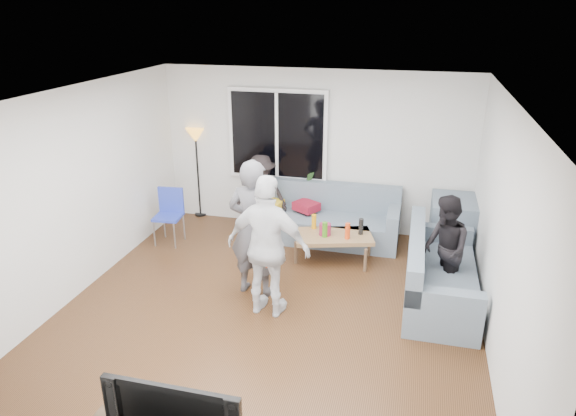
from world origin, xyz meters
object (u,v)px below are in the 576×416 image
(coffee_table, at_px, (333,247))
(floor_lamp, at_px, (198,173))
(player_right, at_px, (268,247))
(spectator_right, at_px, (444,249))
(side_chair, at_px, (168,217))
(television, at_px, (179,410))
(spectator_back, at_px, (261,195))
(sofa_back_section, at_px, (325,214))
(sofa_right_section, at_px, (442,268))
(player_left, at_px, (254,229))

(coffee_table, height_order, floor_lamp, floor_lamp)
(player_right, relative_size, spectator_right, 1.27)
(side_chair, height_order, television, television)
(coffee_table, xyz_separation_m, side_chair, (-2.58, -0.06, 0.23))
(coffee_table, bearing_deg, spectator_back, 151.52)
(coffee_table, height_order, television, television)
(sofa_back_section, height_order, television, television)
(television, bearing_deg, spectator_back, 99.82)
(sofa_back_section, relative_size, sofa_right_section, 1.15)
(spectator_back, bearing_deg, player_right, -72.91)
(floor_lamp, height_order, television, floor_lamp)
(sofa_back_section, distance_m, coffee_table, 0.75)
(coffee_table, relative_size, spectator_back, 0.84)
(player_right, height_order, television, player_right)
(sofa_back_section, distance_m, floor_lamp, 2.40)
(coffee_table, relative_size, player_right, 0.63)
(sofa_back_section, relative_size, spectator_back, 1.76)
(floor_lamp, height_order, player_right, player_right)
(player_left, height_order, spectator_right, player_left)
(sofa_right_section, height_order, spectator_back, spectator_back)
(player_left, xyz_separation_m, spectator_back, (-0.46, 1.85, -0.24))
(coffee_table, height_order, spectator_back, spectator_back)
(player_right, distance_m, television, 2.53)
(side_chair, distance_m, player_right, 2.59)
(side_chair, xyz_separation_m, player_left, (1.75, -1.10, 0.46))
(sofa_right_section, xyz_separation_m, floor_lamp, (-4.07, 1.88, 0.36))
(floor_lamp, xyz_separation_m, player_right, (2.06, -2.71, 0.09))
(floor_lamp, xyz_separation_m, spectator_right, (4.07, -1.87, -0.10))
(sofa_back_section, xyz_separation_m, television, (-0.22, -4.77, 0.32))
(side_chair, distance_m, spectator_right, 4.13)
(side_chair, xyz_separation_m, television, (2.11, -4.04, 0.31))
(sofa_right_section, xyz_separation_m, coffee_table, (-1.49, 0.74, -0.22))
(side_chair, xyz_separation_m, player_right, (2.06, -1.52, 0.44))
(sofa_back_section, distance_m, sofa_right_section, 2.24)
(floor_lamp, bearing_deg, player_right, -52.82)
(floor_lamp, relative_size, player_left, 0.87)
(sofa_right_section, distance_m, spectator_back, 3.15)
(sofa_right_section, height_order, player_left, player_left)
(sofa_back_section, xyz_separation_m, spectator_right, (1.74, -1.40, 0.26))
(sofa_right_section, height_order, coffee_table, sofa_right_section)
(player_left, distance_m, television, 2.97)
(sofa_right_section, height_order, television, television)
(coffee_table, bearing_deg, sofa_back_section, 110.48)
(player_right, distance_m, spectator_right, 2.19)
(coffee_table, relative_size, player_left, 0.61)
(sofa_right_section, bearing_deg, coffee_table, 63.74)
(television, bearing_deg, spectator_right, 59.79)
(television, bearing_deg, player_right, 91.20)
(spectator_right, bearing_deg, sofa_back_section, -145.14)
(player_left, relative_size, spectator_right, 1.31)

